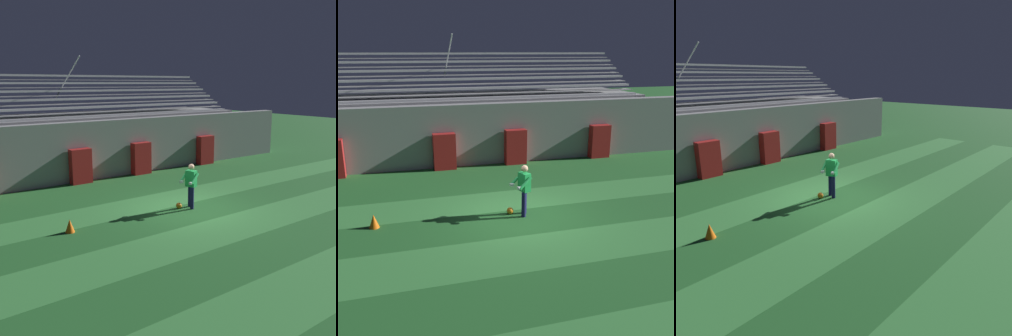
% 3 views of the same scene
% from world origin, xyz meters
% --- Properties ---
extents(ground_plane, '(80.00, 80.00, 0.00)m').
position_xyz_m(ground_plane, '(0.00, 0.00, 0.00)').
color(ground_plane, '#236028').
extents(turf_stripe_mid, '(28.00, 1.88, 0.01)m').
position_xyz_m(turf_stripe_mid, '(0.00, -2.24, 0.00)').
color(turf_stripe_mid, '#38843D').
rests_on(turf_stripe_mid, ground).
extents(turf_stripe_far, '(28.00, 1.88, 0.01)m').
position_xyz_m(turf_stripe_far, '(0.00, 1.52, 0.00)').
color(turf_stripe_far, '#38843D').
rests_on(turf_stripe_far, ground).
extents(back_wall, '(24.00, 0.60, 2.80)m').
position_xyz_m(back_wall, '(0.00, 6.50, 1.40)').
color(back_wall, gray).
rests_on(back_wall, ground).
extents(padding_pillar_gate_left, '(0.98, 0.44, 1.62)m').
position_xyz_m(padding_pillar_gate_left, '(-1.65, 5.95, 0.81)').
color(padding_pillar_gate_left, '#B21E1E').
rests_on(padding_pillar_gate_left, ground).
extents(padding_pillar_gate_right, '(0.98, 0.44, 1.62)m').
position_xyz_m(padding_pillar_gate_right, '(1.65, 5.95, 0.81)').
color(padding_pillar_gate_right, '#B21E1E').
rests_on(padding_pillar_gate_right, ground).
extents(padding_pillar_far_right, '(0.98, 0.44, 1.62)m').
position_xyz_m(padding_pillar_far_right, '(5.98, 5.95, 0.81)').
color(padding_pillar_far_right, '#B21E1E').
rests_on(padding_pillar_far_right, ground).
extents(bleacher_stand, '(18.00, 4.75, 5.83)m').
position_xyz_m(bleacher_stand, '(-0.00, 9.19, 1.51)').
color(bleacher_stand, gray).
rests_on(bleacher_stand, ground).
extents(goalkeeper, '(0.64, 0.69, 1.67)m').
position_xyz_m(goalkeeper, '(0.11, 0.12, 0.95)').
color(goalkeeper, '#19194C').
rests_on(goalkeeper, ground).
extents(soccer_ball, '(0.22, 0.22, 0.22)m').
position_xyz_m(soccer_ball, '(-0.28, 0.32, 0.11)').
color(soccer_ball, orange).
rests_on(soccer_ball, ground).
extents(traffic_cone, '(0.30, 0.30, 0.42)m').
position_xyz_m(traffic_cone, '(-4.48, 0.43, 0.21)').
color(traffic_cone, orange).
rests_on(traffic_cone, ground).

